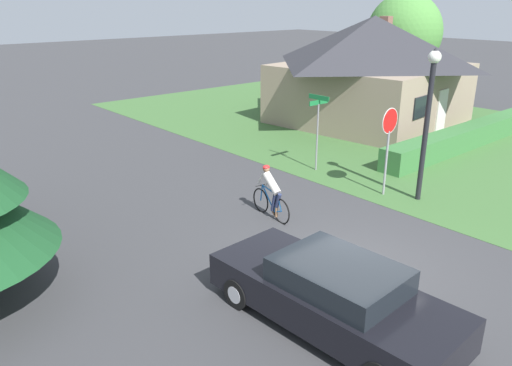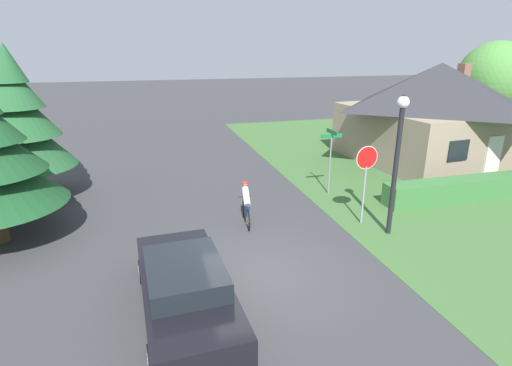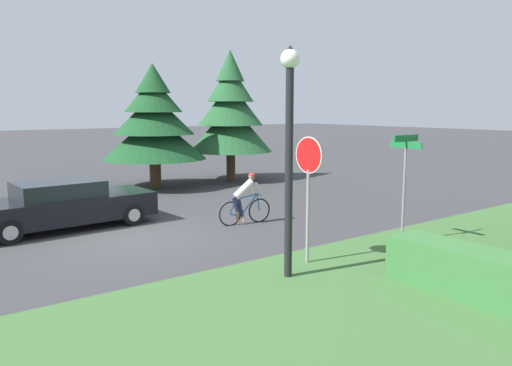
{
  "view_description": "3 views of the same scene",
  "coord_description": "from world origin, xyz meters",
  "px_view_note": "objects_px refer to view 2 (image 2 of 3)",
  "views": [
    {
      "loc": [
        -8.08,
        -5.97,
        5.67
      ],
      "look_at": [
        0.28,
        3.62,
        1.0
      ],
      "focal_mm": 35.0,
      "sensor_mm": 36.0,
      "label": 1
    },
    {
      "loc": [
        -2.46,
        -8.79,
        5.71
      ],
      "look_at": [
        1.01,
        3.63,
        1.33
      ],
      "focal_mm": 28.0,
      "sensor_mm": 36.0,
      "label": 2
    },
    {
      "loc": [
        12.09,
        -4.77,
        3.3
      ],
      "look_at": [
        0.45,
        3.83,
        1.13
      ],
      "focal_mm": 35.0,
      "sensor_mm": 36.0,
      "label": 3
    }
  ],
  "objects_px": {
    "sedan_left_lane": "(185,288)",
    "street_name_sign": "(331,150)",
    "cottage_house": "(436,111)",
    "street_lamp": "(398,149)",
    "cyclist": "(246,205)",
    "stop_sign": "(366,169)",
    "conifer_tall_far": "(17,121)",
    "deciduous_tree_right": "(494,80)"
  },
  "relations": [
    {
      "from": "sedan_left_lane",
      "to": "street_name_sign",
      "type": "bearing_deg",
      "value": -48.52
    },
    {
      "from": "cottage_house",
      "to": "street_lamp",
      "type": "height_order",
      "value": "cottage_house"
    },
    {
      "from": "sedan_left_lane",
      "to": "street_lamp",
      "type": "bearing_deg",
      "value": -73.2
    },
    {
      "from": "cyclist",
      "to": "street_lamp",
      "type": "distance_m",
      "value": 5.14
    },
    {
      "from": "sedan_left_lane",
      "to": "street_lamp",
      "type": "distance_m",
      "value": 7.5
    },
    {
      "from": "cottage_house",
      "to": "cyclist",
      "type": "distance_m",
      "value": 12.97
    },
    {
      "from": "cyclist",
      "to": "stop_sign",
      "type": "height_order",
      "value": "stop_sign"
    },
    {
      "from": "cottage_house",
      "to": "cyclist",
      "type": "height_order",
      "value": "cottage_house"
    },
    {
      "from": "sedan_left_lane",
      "to": "conifer_tall_far",
      "type": "height_order",
      "value": "conifer_tall_far"
    },
    {
      "from": "sedan_left_lane",
      "to": "street_name_sign",
      "type": "distance_m",
      "value": 9.14
    },
    {
      "from": "sedan_left_lane",
      "to": "stop_sign",
      "type": "relative_size",
      "value": 1.78
    },
    {
      "from": "cyclist",
      "to": "deciduous_tree_right",
      "type": "relative_size",
      "value": 0.27
    },
    {
      "from": "sedan_left_lane",
      "to": "conifer_tall_far",
      "type": "bearing_deg",
      "value": 27.13
    },
    {
      "from": "cottage_house",
      "to": "sedan_left_lane",
      "type": "relative_size",
      "value": 1.89
    },
    {
      "from": "sedan_left_lane",
      "to": "conifer_tall_far",
      "type": "xyz_separation_m",
      "value": [
        -5.15,
        8.96,
        2.44
      ]
    },
    {
      "from": "cyclist",
      "to": "street_name_sign",
      "type": "distance_m",
      "value": 4.59
    },
    {
      "from": "sedan_left_lane",
      "to": "street_lamp",
      "type": "height_order",
      "value": "street_lamp"
    },
    {
      "from": "cyclist",
      "to": "deciduous_tree_right",
      "type": "bearing_deg",
      "value": -60.56
    },
    {
      "from": "sedan_left_lane",
      "to": "cyclist",
      "type": "bearing_deg",
      "value": -32.65
    },
    {
      "from": "street_lamp",
      "to": "deciduous_tree_right",
      "type": "relative_size",
      "value": 0.73
    },
    {
      "from": "conifer_tall_far",
      "to": "deciduous_tree_right",
      "type": "height_order",
      "value": "deciduous_tree_right"
    },
    {
      "from": "stop_sign",
      "to": "deciduous_tree_right",
      "type": "bearing_deg",
      "value": -149.2
    },
    {
      "from": "cyclist",
      "to": "sedan_left_lane",
      "type": "bearing_deg",
      "value": 156.33
    },
    {
      "from": "cottage_house",
      "to": "conifer_tall_far",
      "type": "xyz_separation_m",
      "value": [
        -19.26,
        -0.87,
        0.5
      ]
    },
    {
      "from": "street_lamp",
      "to": "street_name_sign",
      "type": "bearing_deg",
      "value": 93.94
    },
    {
      "from": "street_name_sign",
      "to": "conifer_tall_far",
      "type": "distance_m",
      "value": 12.0
    },
    {
      "from": "conifer_tall_far",
      "to": "deciduous_tree_right",
      "type": "distance_m",
      "value": 24.56
    },
    {
      "from": "cottage_house",
      "to": "deciduous_tree_right",
      "type": "relative_size",
      "value": 1.49
    },
    {
      "from": "stop_sign",
      "to": "street_name_sign",
      "type": "height_order",
      "value": "stop_sign"
    },
    {
      "from": "stop_sign",
      "to": "street_name_sign",
      "type": "bearing_deg",
      "value": -95.17
    },
    {
      "from": "street_name_sign",
      "to": "deciduous_tree_right",
      "type": "distance_m",
      "value": 13.96
    },
    {
      "from": "sedan_left_lane",
      "to": "cyclist",
      "type": "height_order",
      "value": "cyclist"
    },
    {
      "from": "cyclist",
      "to": "conifer_tall_far",
      "type": "height_order",
      "value": "conifer_tall_far"
    },
    {
      "from": "stop_sign",
      "to": "street_lamp",
      "type": "distance_m",
      "value": 1.35
    },
    {
      "from": "cottage_house",
      "to": "deciduous_tree_right",
      "type": "distance_m",
      "value": 5.59
    },
    {
      "from": "cyclist",
      "to": "stop_sign",
      "type": "distance_m",
      "value": 4.13
    },
    {
      "from": "conifer_tall_far",
      "to": "stop_sign",
      "type": "bearing_deg",
      "value": -26.18
    },
    {
      "from": "street_lamp",
      "to": "stop_sign",
      "type": "bearing_deg",
      "value": 116.34
    },
    {
      "from": "conifer_tall_far",
      "to": "cyclist",
      "type": "bearing_deg",
      "value": -31.02
    },
    {
      "from": "cyclist",
      "to": "deciduous_tree_right",
      "type": "height_order",
      "value": "deciduous_tree_right"
    },
    {
      "from": "street_lamp",
      "to": "conifer_tall_far",
      "type": "relative_size",
      "value": 0.75
    },
    {
      "from": "stop_sign",
      "to": "street_name_sign",
      "type": "distance_m",
      "value": 3.0
    }
  ]
}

